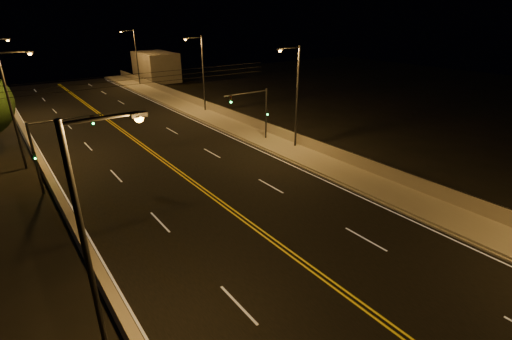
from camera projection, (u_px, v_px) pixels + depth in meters
road at (217, 200)px, 26.41m from camera, size 18.00×120.00×0.02m
sidewalk at (324, 164)px, 32.23m from camera, size 3.60×120.00×0.30m
curb at (308, 170)px, 31.24m from camera, size 0.14×120.00×0.15m
parapet_wall at (338, 153)px, 32.87m from camera, size 0.30×120.00×1.00m
jersey_barrier at (79, 236)px, 21.25m from camera, size 0.45×120.00×0.95m
distant_building_right at (156, 67)px, 72.04m from camera, size 6.00×10.00×5.34m
parapet_rail at (338, 148)px, 32.67m from camera, size 0.06×120.00×0.06m
lane_markings at (217, 200)px, 26.35m from camera, size 17.32×116.00×0.00m
streetlight_1 at (295, 92)px, 34.15m from camera, size 2.55×0.28×9.65m
streetlight_2 at (201, 70)px, 47.53m from camera, size 2.55×0.28×9.65m
streetlight_3 at (135, 54)px, 65.73m from camera, size 2.55×0.28×9.65m
streetlight_4 at (94, 244)px, 11.71m from camera, size 2.55×0.28×9.65m
streetlight_5 at (14, 104)px, 29.75m from camera, size 2.55×0.28×9.65m
traffic_signal_right at (258, 109)px, 36.79m from camera, size 5.11×0.31×5.42m
traffic_signal_left at (50, 146)px, 26.64m from camera, size 5.11×0.31×5.42m
overhead_wires at (154, 77)px, 30.57m from camera, size 22.00×0.03×0.83m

